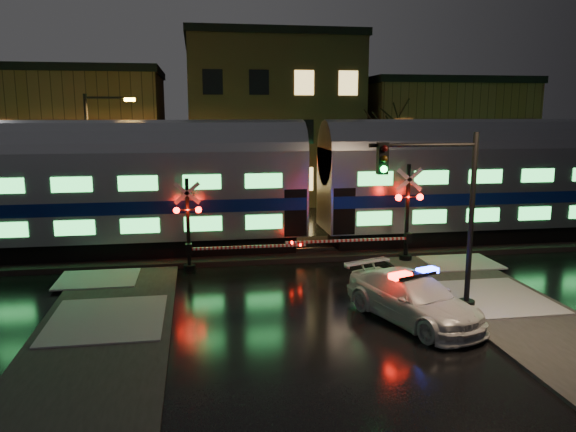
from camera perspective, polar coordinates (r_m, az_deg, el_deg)
The scene contains 13 objects.
ground at distance 21.65m, azimuth 0.71°, elevation -6.95°, with size 120.00×120.00×0.00m, color black.
ballast at distance 26.37m, azimuth -1.18°, elevation -3.47°, with size 90.00×4.20×0.24m, color black.
sidewalk_left at distance 15.98m, azimuth -19.49°, elevation -13.88°, with size 4.00×20.00×0.12m, color #2D2D2D.
sidewalk_right at distance 18.69m, azimuth 24.62°, elevation -10.64°, with size 4.00×20.00×0.12m, color #2D2D2D.
building_left at distance 43.41m, azimuth -21.98°, elevation 7.13°, with size 14.00×10.00×9.00m, color brown.
building_mid at distance 43.21m, azimuth -1.89°, elevation 9.53°, with size 12.00×11.00×11.50m, color brown.
building_right at distance 46.30m, azimuth 14.51°, elevation 7.41°, with size 12.00×10.00×8.50m, color brown.
train at distance 26.08m, azimuth 2.58°, elevation 3.66°, with size 51.00×3.12×5.92m.
police_car at distance 18.23m, azimuth 12.58°, elevation -8.14°, with size 3.72×5.49×1.64m.
crossing_signal_right at distance 24.68m, azimuth 11.29°, elevation -0.69°, with size 6.08×0.67×4.31m.
crossing_signal_left at distance 23.16m, azimuth -9.19°, elevation -1.83°, with size 5.48×0.64×3.88m.
traffic_light at distance 18.77m, azimuth 15.69°, elevation -0.24°, with size 3.80×0.69×5.87m.
streetlight at distance 29.85m, azimuth -19.09°, elevation 5.64°, with size 2.47×0.26×7.38m.
Camera 1 is at (-3.61, -20.34, 6.50)m, focal length 35.00 mm.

